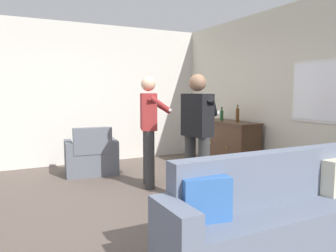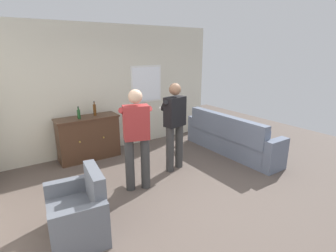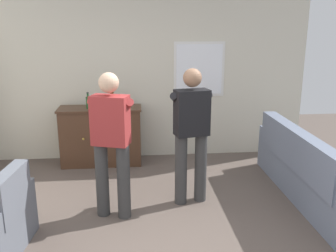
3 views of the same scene
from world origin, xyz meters
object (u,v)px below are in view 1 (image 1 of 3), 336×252
bottle_wine_green (222,115)px  person_standing_right (198,132)px  couch (281,215)px  person_standing_left (149,126)px  bottle_liquor_amber (238,115)px  armchair (91,158)px  sideboard_cabinet (229,146)px

bottle_wine_green → person_standing_right: size_ratio=0.15×
couch → person_standing_left: (-2.43, -0.24, 0.59)m
couch → bottle_wine_green: (-2.87, 1.42, 0.67)m
bottle_liquor_amber → person_standing_left: size_ratio=0.18×
bottle_liquor_amber → person_standing_right: person_standing_right is taller
couch → bottle_liquor_amber: size_ratio=8.04×
armchair → sideboard_cabinet: 2.50m
couch → person_standing_left: person_standing_left is taller
armchair → person_standing_right: bearing=23.2°
sideboard_cabinet → person_standing_left: size_ratio=0.76×
armchair → person_standing_right: person_standing_right is taller
couch → person_standing_right: size_ratio=1.45×
person_standing_left → person_standing_right: bearing=16.5°
bottle_liquor_amber → person_standing_right: 1.79m
sideboard_cabinet → bottle_liquor_amber: bottle_liquor_amber is taller
sideboard_cabinet → couch: bearing=-28.6°
couch → sideboard_cabinet: size_ratio=1.91×
armchair → sideboard_cabinet: size_ratio=0.74×
bottle_wine_green → couch: bearing=-26.4°
bottle_wine_green → person_standing_left: bearing=-75.3°
bottle_liquor_amber → person_standing_left: 1.75m
bottle_wine_green → armchair: bearing=-107.4°
sideboard_cabinet → person_standing_right: (1.21, -1.44, 0.48)m
couch → person_standing_right: 1.61m
person_standing_right → couch: bearing=-1.5°
bottle_wine_green → person_standing_right: person_standing_right is taller
sideboard_cabinet → bottle_wine_green: 0.58m
person_standing_right → person_standing_left: bearing=-163.5°
armchair → person_standing_right: size_ratio=0.56×
person_standing_left → sideboard_cabinet: bearing=98.9°
couch → bottle_wine_green: 3.28m
armchair → sideboard_cabinet: bearing=69.3°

